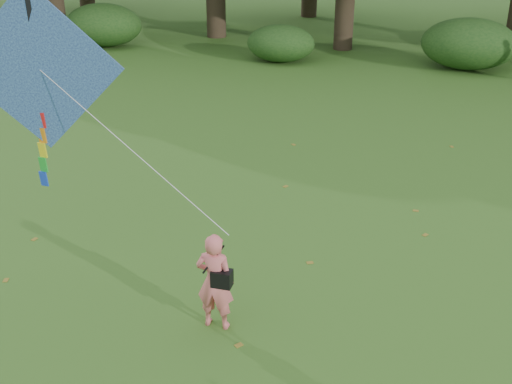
# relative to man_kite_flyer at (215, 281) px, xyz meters

# --- Properties ---
(ground) EXTENTS (100.00, 100.00, 0.00)m
(ground) POSITION_rel_man_kite_flyer_xyz_m (0.86, -0.30, -0.79)
(ground) COLOR #265114
(ground) RESTS_ON ground
(man_kite_flyer) EXTENTS (0.57, 0.38, 1.57)m
(man_kite_flyer) POSITION_rel_man_kite_flyer_xyz_m (0.00, 0.00, 0.00)
(man_kite_flyer) COLOR #DF6969
(man_kite_flyer) RESTS_ON ground
(crossbody_bag) EXTENTS (0.43, 0.20, 0.67)m
(crossbody_bag) POSITION_rel_man_kite_flyer_xyz_m (0.12, -0.03, 0.10)
(crossbody_bag) COLOR black
(crossbody_bag) RESTS_ON ground
(flying_kite) EXTENTS (4.64, 1.32, 3.34)m
(flying_kite) POSITION_rel_man_kite_flyer_xyz_m (-3.10, 0.89, 2.72)
(flying_kite) COLOR #23389A
(flying_kite) RESTS_ON ground
(shrub_band) EXTENTS (39.15, 3.22, 1.88)m
(shrub_band) POSITION_rel_man_kite_flyer_xyz_m (0.14, 17.31, 0.07)
(shrub_band) COLOR #264919
(shrub_band) RESTS_ON ground
(fallen_leaves) EXTENTS (7.74, 13.14, 0.01)m
(fallen_leaves) POSITION_rel_man_kite_flyer_xyz_m (0.11, 3.02, -0.78)
(fallen_leaves) COLOR olive
(fallen_leaves) RESTS_ON ground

